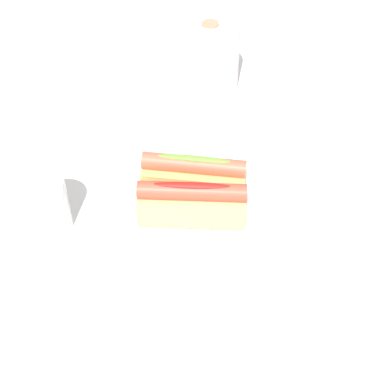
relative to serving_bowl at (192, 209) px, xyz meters
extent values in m
plane|color=beige|center=(0.00, -0.01, -0.02)|extent=(2.40, 2.40, 0.00)
cylinder|color=white|center=(0.00, 0.00, 0.00)|extent=(0.27, 0.27, 0.03)
torus|color=white|center=(0.00, 0.00, 0.01)|extent=(0.27, 0.27, 0.01)
cube|color=#DBB270|center=(-0.01, -0.03, 0.04)|extent=(0.16, 0.08, 0.04)
cylinder|color=#A84733|center=(-0.01, -0.03, 0.06)|extent=(0.15, 0.06, 0.03)
ellipsoid|color=red|center=(-0.01, -0.03, 0.08)|extent=(0.11, 0.04, 0.01)
cube|color=tan|center=(0.01, 0.03, 0.04)|extent=(0.16, 0.09, 0.04)
cylinder|color=#BC563D|center=(0.01, 0.03, 0.06)|extent=(0.15, 0.07, 0.03)
ellipsoid|color=olive|center=(0.01, 0.03, 0.08)|extent=(0.11, 0.04, 0.01)
cylinder|color=white|center=(-0.21, 0.02, 0.03)|extent=(0.07, 0.07, 0.09)
cylinder|color=silver|center=(-0.21, 0.02, 0.02)|extent=(0.06, 0.06, 0.07)
cylinder|color=white|center=(0.09, 0.33, 0.05)|extent=(0.11, 0.11, 0.13)
cylinder|color=#997A5B|center=(0.09, 0.33, 0.11)|extent=(0.03, 0.03, 0.00)
cube|color=white|center=(0.21, 0.09, 0.06)|extent=(0.11, 0.04, 0.15)
camera|label=1|loc=(-0.10, -0.57, 0.62)|focal=53.31mm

